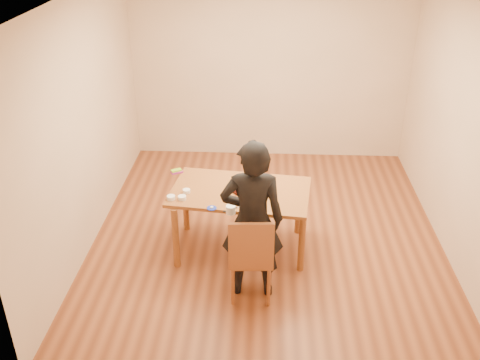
{
  "coord_description": "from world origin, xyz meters",
  "views": [
    {
      "loc": [
        -0.04,
        -5.28,
        3.53
      ],
      "look_at": [
        -0.3,
        -0.35,
        0.9
      ],
      "focal_mm": 40.0,
      "sensor_mm": 36.0,
      "label": 1
    }
  ],
  "objects_px": {
    "cake_plate": "(245,190)",
    "person": "(252,221)",
    "dining_table": "(240,192)",
    "dining_chair": "(252,257)",
    "cake": "(245,186)"
  },
  "relations": [
    {
      "from": "cake",
      "to": "cake_plate",
      "type": "bearing_deg",
      "value": 0.0
    },
    {
      "from": "dining_table",
      "to": "cake_plate",
      "type": "relative_size",
      "value": 5.36
    },
    {
      "from": "dining_chair",
      "to": "cake_plate",
      "type": "distance_m",
      "value": 0.84
    },
    {
      "from": "dining_table",
      "to": "person",
      "type": "xyz_separation_m",
      "value": [
        0.15,
        -0.73,
        0.1
      ]
    },
    {
      "from": "cake",
      "to": "person",
      "type": "xyz_separation_m",
      "value": [
        0.1,
        -0.73,
        0.03
      ]
    },
    {
      "from": "dining_chair",
      "to": "person",
      "type": "distance_m",
      "value": 0.38
    },
    {
      "from": "dining_table",
      "to": "cake",
      "type": "xyz_separation_m",
      "value": [
        0.05,
        -0.0,
        0.07
      ]
    },
    {
      "from": "cake_plate",
      "to": "dining_chair",
      "type": "bearing_deg",
      "value": -82.46
    },
    {
      "from": "dining_chair",
      "to": "cake",
      "type": "height_order",
      "value": "cake"
    },
    {
      "from": "dining_table",
      "to": "dining_chair",
      "type": "distance_m",
      "value": 0.84
    },
    {
      "from": "dining_chair",
      "to": "cake",
      "type": "xyz_separation_m",
      "value": [
        -0.1,
        0.77,
        0.35
      ]
    },
    {
      "from": "cake_plate",
      "to": "person",
      "type": "relative_size",
      "value": 0.17
    },
    {
      "from": "person",
      "to": "cake",
      "type": "bearing_deg",
      "value": -83.58
    },
    {
      "from": "cake_plate",
      "to": "cake",
      "type": "bearing_deg",
      "value": 0.0
    },
    {
      "from": "dining_table",
      "to": "dining_chair",
      "type": "height_order",
      "value": "dining_table"
    }
  ]
}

